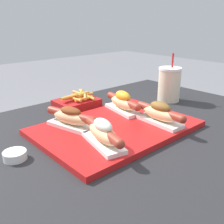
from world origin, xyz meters
name	(u,v)px	position (x,y,z in m)	size (l,w,h in m)	color
serving_tray	(116,128)	(0.05, 0.02, 0.73)	(0.51, 0.35, 0.02)	red
hot_dog_0	(103,133)	(-0.07, -0.06, 0.77)	(0.09, 0.20, 0.07)	white
hot_dog_1	(160,113)	(0.17, -0.06, 0.77)	(0.07, 0.21, 0.07)	white
hot_dog_2	(71,117)	(-0.07, 0.10, 0.77)	(0.10, 0.20, 0.07)	white
hot_dog_3	(123,102)	(0.16, 0.10, 0.78)	(0.09, 0.20, 0.08)	white
sauce_bowl	(15,155)	(-0.27, 0.06, 0.74)	(0.06, 0.06, 0.02)	white
drink_cup	(169,84)	(0.45, 0.11, 0.80)	(0.10, 0.10, 0.21)	beige
fries_basket	(77,103)	(0.09, 0.30, 0.74)	(0.17, 0.14, 0.06)	#B21919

